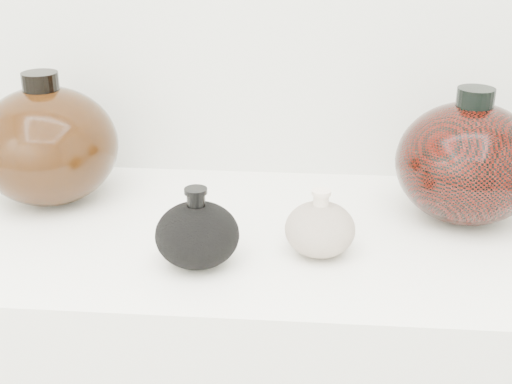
# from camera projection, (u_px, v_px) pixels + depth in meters

# --- Properties ---
(room) EXTENTS (3.04, 2.42, 2.64)m
(room) POSITION_uv_depth(u_px,v_px,m) (50.00, 96.00, 0.34)
(room) COLOR slate
(room) RESTS_ON ground
(black_gourd_vase) EXTENTS (0.15, 0.15, 0.12)m
(black_gourd_vase) POSITION_uv_depth(u_px,v_px,m) (197.00, 234.00, 0.99)
(black_gourd_vase) COLOR black
(black_gourd_vase) RESTS_ON display_counter
(cream_gourd_vase) EXTENTS (0.12, 0.12, 0.10)m
(cream_gourd_vase) POSITION_uv_depth(u_px,v_px,m) (320.00, 229.00, 1.02)
(cream_gourd_vase) COLOR beige
(cream_gourd_vase) RESTS_ON display_counter
(left_round_pot) EXTENTS (0.29, 0.29, 0.22)m
(left_round_pot) POSITION_uv_depth(u_px,v_px,m) (48.00, 145.00, 1.18)
(left_round_pot) COLOR black
(left_round_pot) RESTS_ON display_counter
(right_round_pot) EXTENTS (0.24, 0.24, 0.22)m
(right_round_pot) POSITION_uv_depth(u_px,v_px,m) (468.00, 162.00, 1.11)
(right_round_pot) COLOR black
(right_round_pot) RESTS_ON display_counter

